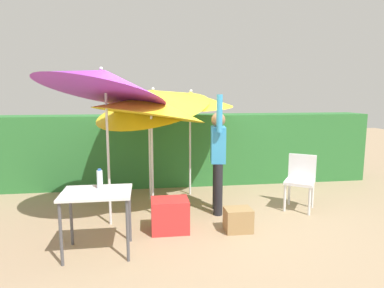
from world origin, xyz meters
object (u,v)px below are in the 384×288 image
Objects in this scene: umbrella_rainbow at (103,81)px; chair_plastic at (300,178)px; umbrella_orange at (190,100)px; bottle_water at (100,179)px; cooler_box at (170,215)px; crate_cardboard at (238,220)px; umbrella_navy at (150,106)px; person_vendor at (218,155)px; folding_table at (97,199)px; umbrella_yellow at (151,100)px.

umbrella_rainbow reaches higher than chair_plastic.
umbrella_orange is 2.61m from bottle_water.
umbrella_rainbow is at bearing 155.97° from cooler_box.
umbrella_rainbow reaches higher than crate_cardboard.
umbrella_rainbow is 4.97× the size of cooler_box.
cooler_box is (0.87, -0.39, -1.83)m from umbrella_rainbow.
person_vendor is at bearing -4.35° from umbrella_navy.
bottle_water is (0.02, 0.13, 0.21)m from folding_table.
umbrella_navy is 4.03× the size of cooler_box.
bottle_water is (0.00, -0.77, -1.19)m from umbrella_rainbow.
chair_plastic is at bearing 4.47° from umbrella_rainbow.
person_vendor is 2.11× the size of chair_plastic.
person_vendor reaches higher than chair_plastic.
bottle_water is (-0.87, -0.38, 0.65)m from cooler_box.
umbrella_rainbow is 1.28× the size of umbrella_orange.
umbrella_orange is 1.33m from person_vendor.
umbrella_rainbow is 1.41m from bottle_water.
umbrella_orange is at bearing 103.52° from crate_cardboard.
umbrella_navy is 2.72m from chair_plastic.
cooler_box is at bearing -107.36° from umbrella_orange.
umbrella_yellow is 4.62× the size of cooler_box.
cooler_box is 1.12m from folding_table.
umbrella_navy reaches higher than bottle_water.
umbrella_orange is at bearing 55.63° from bottle_water.
folding_table is at bearing -123.15° from umbrella_orange.
crate_cardboard is (0.12, -0.79, -0.77)m from person_vendor.
umbrella_navy is 1.30m from person_vendor.
folding_table is at bearing -100.58° from bottle_water.
crate_cardboard is at bearing -81.17° from person_vendor.
bottle_water is at bearing -110.05° from umbrella_yellow.
person_vendor is at bearing 98.83° from crate_cardboard.
crate_cardboard is (1.17, -0.86, -1.55)m from umbrella_navy.
umbrella_rainbow is at bearing -122.51° from umbrella_yellow.
crate_cardboard is (-1.27, -0.76, -0.35)m from chair_plastic.
person_vendor reaches higher than folding_table.
chair_plastic is (2.41, -0.80, -1.27)m from umbrella_yellow.
crate_cardboard is at bearing -16.08° from umbrella_rainbow.
umbrella_yellow reaches higher than chair_plastic.
umbrella_yellow reaches higher than crate_cardboard.
chair_plastic is (1.69, -1.01, -1.27)m from umbrella_orange.
umbrella_navy is 1.67m from cooler_box.
umbrella_navy is 1.75m from folding_table.
umbrella_rainbow is at bearing 90.24° from bottle_water.
cooler_box is (-0.81, -0.65, -0.71)m from person_vendor.
person_vendor is 2.08m from folding_table.
chair_plastic reaches higher than folding_table.
person_vendor is (0.30, -0.98, -0.85)m from umbrella_orange.
umbrella_rainbow reaches higher than umbrella_orange.
umbrella_navy is at bearing 175.65° from person_vendor.
umbrella_yellow is 9.85× the size of bottle_water.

